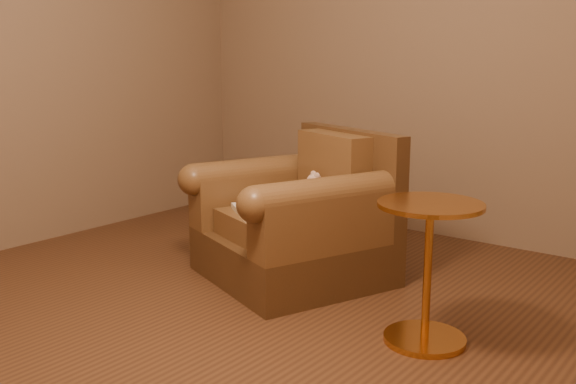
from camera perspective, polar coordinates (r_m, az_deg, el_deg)
The scene contains 5 objects.
floor at distance 3.07m, azimuth -4.19°, elevation -11.58°, with size 4.00×4.00×0.00m, color #54321C.
armchair at distance 3.59m, azimuth 0.99°, elevation -2.69°, with size 1.16×1.13×0.82m.
teddy_bear at distance 3.59m, azimuth 2.08°, elevation -0.17°, with size 0.16×0.17×0.21m.
guidebook at distance 3.47m, azimuth -2.61°, elevation -1.71°, with size 0.43×0.40×0.03m.
side_table at distance 2.82m, azimuth 12.31°, elevation -6.64°, with size 0.45×0.45×0.63m.
Camera 1 is at (1.89, -2.08, 1.22)m, focal length 40.00 mm.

